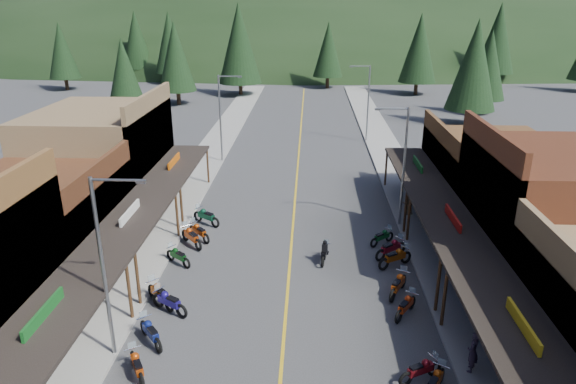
# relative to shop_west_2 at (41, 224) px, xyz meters

# --- Properties ---
(ground) EXTENTS (220.00, 220.00, 0.00)m
(ground) POSITION_rel_shop_west_2_xyz_m (13.75, -1.70, -2.53)
(ground) COLOR #38383A
(ground) RESTS_ON ground
(centerline) EXTENTS (0.15, 90.00, 0.01)m
(centerline) POSITION_rel_shop_west_2_xyz_m (13.75, 18.30, -2.53)
(centerline) COLOR gold
(centerline) RESTS_ON ground
(sidewalk_west) EXTENTS (3.40, 94.00, 0.15)m
(sidewalk_west) POSITION_rel_shop_west_2_xyz_m (5.05, 18.30, -2.46)
(sidewalk_west) COLOR gray
(sidewalk_west) RESTS_ON ground
(sidewalk_east) EXTENTS (3.40, 94.00, 0.15)m
(sidewalk_east) POSITION_rel_shop_west_2_xyz_m (22.45, 18.30, -2.46)
(sidewalk_east) COLOR gray
(sidewalk_east) RESTS_ON ground
(shop_west_2) EXTENTS (10.90, 9.00, 6.20)m
(shop_west_2) POSITION_rel_shop_west_2_xyz_m (0.00, 0.00, 0.00)
(shop_west_2) COLOR #3F2111
(shop_west_2) RESTS_ON ground
(shop_west_3) EXTENTS (10.90, 10.20, 8.20)m
(shop_west_3) POSITION_rel_shop_west_2_xyz_m (-0.03, 9.60, 0.99)
(shop_west_3) COLOR brown
(shop_west_3) RESTS_ON ground
(shop_east_2) EXTENTS (10.90, 9.00, 8.20)m
(shop_east_2) POSITION_rel_shop_west_2_xyz_m (27.54, 0.00, 0.99)
(shop_east_2) COLOR #562B19
(shop_east_2) RESTS_ON ground
(shop_east_3) EXTENTS (10.90, 10.20, 6.20)m
(shop_east_3) POSITION_rel_shop_west_2_xyz_m (27.51, 9.60, -0.00)
(shop_east_3) COLOR #4C2D16
(shop_east_3) RESTS_ON ground
(streetlight_0) EXTENTS (2.16, 0.18, 8.00)m
(streetlight_0) POSITION_rel_shop_west_2_xyz_m (6.80, -7.70, 1.93)
(streetlight_0) COLOR gray
(streetlight_0) RESTS_ON ground
(streetlight_1) EXTENTS (2.16, 0.18, 8.00)m
(streetlight_1) POSITION_rel_shop_west_2_xyz_m (6.80, 20.30, 1.93)
(streetlight_1) COLOR gray
(streetlight_1) RESTS_ON ground
(streetlight_2) EXTENTS (2.16, 0.18, 8.00)m
(streetlight_2) POSITION_rel_shop_west_2_xyz_m (20.71, 6.30, 1.93)
(streetlight_2) COLOR gray
(streetlight_2) RESTS_ON ground
(streetlight_3) EXTENTS (2.16, 0.18, 8.00)m
(streetlight_3) POSITION_rel_shop_west_2_xyz_m (20.71, 28.30, 1.93)
(streetlight_3) COLOR gray
(streetlight_3) RESTS_ON ground
(ridge_hill) EXTENTS (310.00, 140.00, 60.00)m
(ridge_hill) POSITION_rel_shop_west_2_xyz_m (13.75, 133.30, -2.53)
(ridge_hill) COLOR black
(ridge_hill) RESTS_ON ground
(pine_0) EXTENTS (5.04, 5.04, 11.00)m
(pine_0) POSITION_rel_shop_west_2_xyz_m (-26.25, 60.30, 3.95)
(pine_0) COLOR black
(pine_0) RESTS_ON ground
(pine_1) EXTENTS (5.88, 5.88, 12.50)m
(pine_1) POSITION_rel_shop_west_2_xyz_m (-10.25, 68.30, 4.70)
(pine_1) COLOR black
(pine_1) RESTS_ON ground
(pine_2) EXTENTS (6.72, 6.72, 14.00)m
(pine_2) POSITION_rel_shop_west_2_xyz_m (3.75, 56.30, 5.46)
(pine_2) COLOR black
(pine_2) RESTS_ON ground
(pine_3) EXTENTS (5.04, 5.04, 11.00)m
(pine_3) POSITION_rel_shop_west_2_xyz_m (17.75, 64.30, 3.95)
(pine_3) COLOR black
(pine_3) RESTS_ON ground
(pine_4) EXTENTS (5.88, 5.88, 12.50)m
(pine_4) POSITION_rel_shop_west_2_xyz_m (31.75, 58.30, 4.70)
(pine_4) COLOR black
(pine_4) RESTS_ON ground
(pine_5) EXTENTS (6.72, 6.72, 14.00)m
(pine_5) POSITION_rel_shop_west_2_xyz_m (47.75, 70.30, 5.46)
(pine_5) COLOR black
(pine_5) RESTS_ON ground
(pine_7) EXTENTS (5.88, 5.88, 12.50)m
(pine_7) POSITION_rel_shop_west_2_xyz_m (-18.25, 74.30, 4.70)
(pine_7) COLOR black
(pine_7) RESTS_ON ground
(pine_8) EXTENTS (4.48, 4.48, 10.00)m
(pine_8) POSITION_rel_shop_west_2_xyz_m (-8.25, 38.30, 3.44)
(pine_8) COLOR black
(pine_8) RESTS_ON ground
(pine_9) EXTENTS (4.93, 4.93, 10.80)m
(pine_9) POSITION_rel_shop_west_2_xyz_m (37.75, 43.30, 3.85)
(pine_9) COLOR black
(pine_9) RESTS_ON ground
(pine_10) EXTENTS (5.38, 5.38, 11.60)m
(pine_10) POSITION_rel_shop_west_2_xyz_m (-4.25, 48.30, 4.25)
(pine_10) COLOR black
(pine_10) RESTS_ON ground
(pine_11) EXTENTS (5.82, 5.82, 12.40)m
(pine_11) POSITION_rel_shop_west_2_xyz_m (33.75, 36.30, 4.65)
(pine_11) COLOR black
(pine_11) RESTS_ON ground
(bike_west_4) EXTENTS (1.64, 2.14, 1.18)m
(bike_west_4) POSITION_rel_shop_west_2_xyz_m (8.06, -8.96, -1.94)
(bike_west_4) COLOR #C4450E
(bike_west_4) RESTS_ON ground
(bike_west_5) EXTENTS (1.93, 2.14, 1.24)m
(bike_west_5) POSITION_rel_shop_west_2_xyz_m (7.97, -6.83, -1.91)
(bike_west_5) COLOR navy
(bike_west_5) RESTS_ON ground
(bike_west_6) EXTENTS (2.32, 1.85, 1.30)m
(bike_west_6) POSITION_rel_shop_west_2_xyz_m (8.16, -4.43, -1.89)
(bike_west_6) COLOR navy
(bike_west_6) RESTS_ON ground
(bike_west_7) EXTENTS (2.17, 2.18, 1.32)m
(bike_west_7) POSITION_rel_shop_west_2_xyz_m (7.54, -3.80, -1.87)
(bike_west_7) COLOR #B44B0C
(bike_west_7) RESTS_ON ground
(bike_west_8) EXTENTS (2.00, 1.78, 1.15)m
(bike_west_8) POSITION_rel_shop_west_2_xyz_m (7.41, 0.37, -1.96)
(bike_west_8) COLOR #0C4014
(bike_west_8) RESTS_ON ground
(bike_west_9) EXTENTS (2.10, 2.29, 1.34)m
(bike_west_9) POSITION_rel_shop_west_2_xyz_m (7.64, 2.76, -1.87)
(bike_west_9) COLOR #AC390C
(bike_west_9) RESTS_ON ground
(bike_west_10) EXTENTS (2.01, 2.04, 1.23)m
(bike_west_10) POSITION_rel_shop_west_2_xyz_m (7.94, 3.61, -1.92)
(bike_west_10) COLOR #AA3F0C
(bike_west_10) RESTS_ON ground
(bike_west_11) EXTENTS (2.32, 1.93, 1.31)m
(bike_west_11) POSITION_rel_shop_west_2_xyz_m (7.94, 5.96, -1.88)
(bike_west_11) COLOR #0E472D
(bike_west_11) RESTS_ON ground
(bike_east_4) EXTENTS (1.64, 2.05, 1.14)m
(bike_east_4) POSITION_rel_shop_west_2_xyz_m (19.66, -9.42, -1.96)
(bike_east_4) COLOR #A03F0B
(bike_east_4) RESTS_ON ground
(bike_east_5) EXTENTS (2.06, 1.51, 1.13)m
(bike_east_5) POSITION_rel_shop_west_2_xyz_m (19.27, -8.72, -1.97)
(bike_east_5) COLOR maroon
(bike_east_5) RESTS_ON ground
(bike_east_6) EXTENTS (1.74, 2.10, 1.18)m
(bike_east_6) POSITION_rel_shop_west_2_xyz_m (19.45, -4.23, -1.94)
(bike_east_6) COLOR red
(bike_east_6) RESTS_ON ground
(bike_east_7) EXTENTS (1.73, 2.34, 1.29)m
(bike_east_7) POSITION_rel_shop_west_2_xyz_m (19.38, -2.36, -1.89)
(bike_east_7) COLOR #CD490E
(bike_east_7) RESTS_ON ground
(bike_east_8) EXTENTS (2.32, 1.85, 1.30)m
(bike_east_8) POSITION_rel_shop_west_2_xyz_m (19.69, 0.62, -1.88)
(bike_east_8) COLOR #A0450B
(bike_east_8) RESTS_ON ground
(bike_east_9) EXTENTS (2.29, 1.98, 1.31)m
(bike_east_9) POSITION_rel_shop_west_2_xyz_m (19.61, 1.73, -1.88)
(bike_east_9) COLOR maroon
(bike_east_9) RESTS_ON ground
(bike_east_10) EXTENTS (1.90, 1.74, 1.11)m
(bike_east_10) POSITION_rel_shop_west_2_xyz_m (19.33, 3.45, -1.98)
(bike_east_10) COLOR #0E481D
(bike_east_10) RESTS_ON ground
(rider_on_bike) EXTENTS (0.92, 1.97, 1.44)m
(rider_on_bike) POSITION_rel_shop_west_2_xyz_m (15.73, 1.07, -1.96)
(rider_on_bike) COLOR black
(rider_on_bike) RESTS_ON ground
(pedestrian_east_a) EXTENTS (0.65, 0.77, 1.78)m
(pedestrian_east_a) POSITION_rel_shop_west_2_xyz_m (21.39, -8.18, -1.49)
(pedestrian_east_a) COLOR #2E2234
(pedestrian_east_a) RESTS_ON sidewalk_east
(pedestrian_east_b) EXTENTS (0.88, 0.62, 1.64)m
(pedestrian_east_b) POSITION_rel_shop_west_2_xyz_m (21.67, 8.02, -1.56)
(pedestrian_east_b) COLOR brown
(pedestrian_east_b) RESTS_ON sidewalk_east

